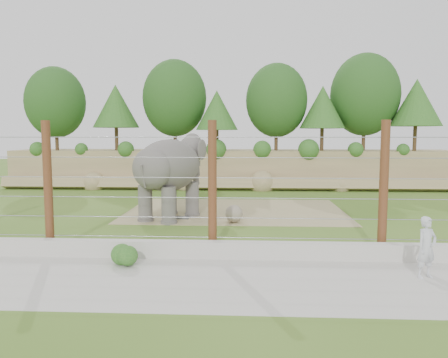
{
  "coord_description": "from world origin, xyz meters",
  "views": [
    {
      "loc": [
        1.03,
        -17.32,
        3.58
      ],
      "look_at": [
        0.0,
        2.0,
        1.6
      ],
      "focal_mm": 35.0,
      "sensor_mm": 36.0,
      "label": 1
    }
  ],
  "objects_px": {
    "stone_ball": "(234,214)",
    "barrier_fence": "(212,188)",
    "elephant": "(169,177)",
    "zookeeper": "(427,247)"
  },
  "relations": [
    {
      "from": "stone_ball",
      "to": "barrier_fence",
      "type": "bearing_deg",
      "value": -96.26
    },
    {
      "from": "stone_ball",
      "to": "barrier_fence",
      "type": "relative_size",
      "value": 0.04
    },
    {
      "from": "barrier_fence",
      "to": "zookeeper",
      "type": "xyz_separation_m",
      "value": [
        5.5,
        -1.96,
        -1.22
      ]
    },
    {
      "from": "barrier_fence",
      "to": "zookeeper",
      "type": "bearing_deg",
      "value": -19.63
    },
    {
      "from": "elephant",
      "to": "barrier_fence",
      "type": "distance_m",
      "value": 5.86
    },
    {
      "from": "stone_ball",
      "to": "barrier_fence",
      "type": "xyz_separation_m",
      "value": [
        -0.51,
        -4.62,
        1.62
      ]
    },
    {
      "from": "elephant",
      "to": "stone_ball",
      "type": "xyz_separation_m",
      "value": [
        2.77,
        -0.78,
        -1.39
      ]
    },
    {
      "from": "elephant",
      "to": "stone_ball",
      "type": "distance_m",
      "value": 3.2
    },
    {
      "from": "elephant",
      "to": "zookeeper",
      "type": "relative_size",
      "value": 2.82
    },
    {
      "from": "zookeeper",
      "to": "elephant",
      "type": "bearing_deg",
      "value": 112.0
    }
  ]
}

